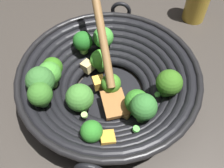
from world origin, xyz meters
The scene contains 2 objects.
ground_plane centered at (0.00, 0.00, 0.00)m, with size 4.00×4.00×0.00m, color #332D28.
wok centered at (0.00, 0.00, 0.06)m, with size 0.40×0.40×0.23m.
Camera 1 is at (0.22, 0.26, 0.51)m, focal length 40.80 mm.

